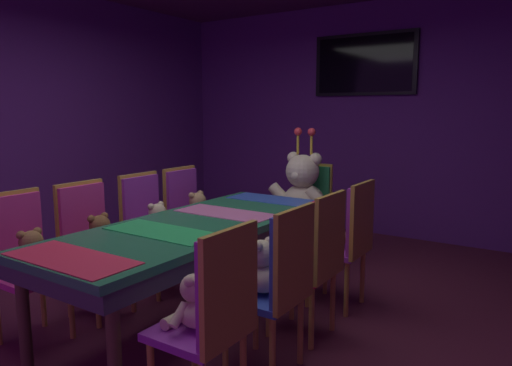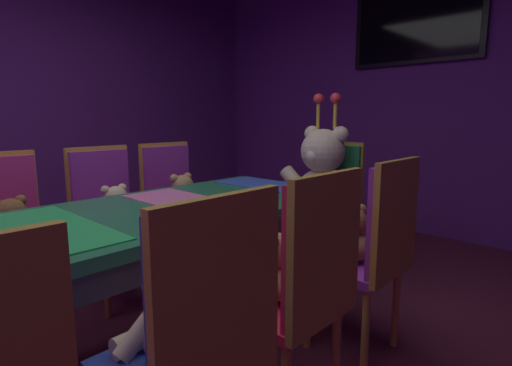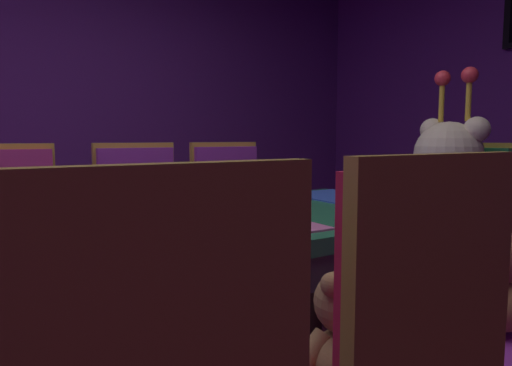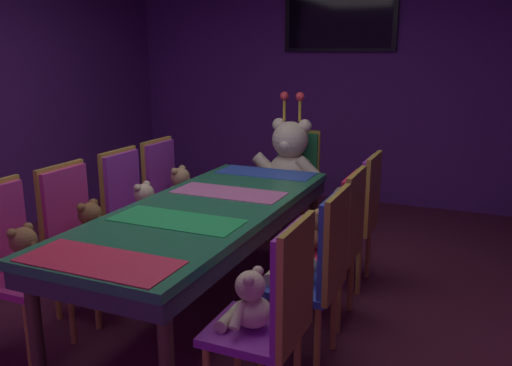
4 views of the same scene
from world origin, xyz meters
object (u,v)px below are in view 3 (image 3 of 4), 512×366
at_px(chair_left_2, 141,221).
at_px(chair_right_2, 396,358).
at_px(chair_left_1, 9,234).
at_px(chair_left_3, 231,212).
at_px(king_teddy_bear, 445,193).
at_px(teddy_left_2, 151,228).
at_px(teddy_left_1, 12,243).
at_px(teddy_right_2, 344,339).
at_px(teddy_right_3, 492,289).
at_px(banquet_table, 132,253).
at_px(teddy_left_3, 244,216).
at_px(throne_chair, 464,218).

height_order(chair_left_2, chair_right_2, same).
height_order(chair_left_1, chair_left_3, same).
bearing_deg(king_teddy_bear, teddy_left_2, -27.46).
bearing_deg(chair_left_2, teddy_left_1, -76.35).
bearing_deg(teddy_right_2, chair_left_1, 20.18).
xyz_separation_m(teddy_left_2, king_teddy_bear, (0.66, 1.27, 0.15)).
distance_m(chair_left_1, teddy_right_3, 1.86).
relative_size(banquet_table, teddy_left_2, 7.46).
distance_m(chair_left_3, teddy_left_3, 0.15).
bearing_deg(teddy_right_3, throne_chair, -53.10).
distance_m(chair_left_2, king_teddy_bear, 1.51).
bearing_deg(teddy_left_3, chair_right_2, -20.15).
bearing_deg(chair_left_2, teddy_right_3, 20.59).
relative_size(chair_left_2, chair_left_3, 1.00).
bearing_deg(throne_chair, chair_left_3, -41.30).
xyz_separation_m(teddy_left_2, teddy_left_3, (-0.01, 0.51, 0.01)).
bearing_deg(chair_left_3, chair_left_2, -89.19).
bearing_deg(teddy_left_3, teddy_right_2, -22.10).
height_order(teddy_left_3, chair_right_2, chair_right_2).
distance_m(banquet_table, chair_right_2, 0.86).
distance_m(teddy_left_2, teddy_left_3, 0.51).
distance_m(chair_left_1, teddy_left_2, 0.59).
bearing_deg(teddy_left_3, king_teddy_bear, 48.60).
bearing_deg(throne_chair, chair_right_2, 29.11).
bearing_deg(throne_chair, king_teddy_bear, -0.00).
xyz_separation_m(teddy_right_3, king_teddy_bear, (-0.67, 0.72, 0.16)).
relative_size(teddy_left_1, teddy_left_2, 1.03).
bearing_deg(teddy_left_3, banquet_table, -50.30).
bearing_deg(teddy_left_2, throne_chair, 65.37).
relative_size(banquet_table, throne_chair, 2.40).
bearing_deg(chair_left_1, teddy_left_2, 75.33).
relative_size(chair_left_2, teddy_right_3, 3.27).
relative_size(teddy_left_2, chair_left_3, 0.32).
bearing_deg(chair_left_3, teddy_right_3, 1.46).
bearing_deg(chair_right_2, king_teddy_bear, -57.82).
bearing_deg(banquet_table, teddy_left_1, -156.57).
xyz_separation_m(chair_left_3, king_teddy_bear, (0.81, 0.75, 0.14)).
xyz_separation_m(chair_left_2, teddy_right_2, (1.48, -0.03, -0.02)).
bearing_deg(chair_left_3, teddy_left_3, 0.00).
distance_m(throne_chair, king_teddy_bear, 0.22).
relative_size(teddy_left_3, king_teddy_bear, 0.38).
relative_size(chair_left_3, teddy_right_3, 3.27).
xyz_separation_m(banquet_table, teddy_right_2, (0.67, 0.26, -0.08)).
relative_size(chair_left_2, chair_right_2, 1.00).
bearing_deg(chair_right_2, teddy_right_2, -0.00).
xyz_separation_m(chair_left_1, chair_left_2, (0.01, 0.57, 0.00)).
bearing_deg(chair_right_2, teddy_right_3, -75.36).
height_order(banquet_table, teddy_left_3, teddy_left_3).
xyz_separation_m(banquet_table, king_teddy_bear, (0.00, 1.56, 0.09)).
xyz_separation_m(teddy_left_2, throne_chair, (0.66, 1.44, 0.01)).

